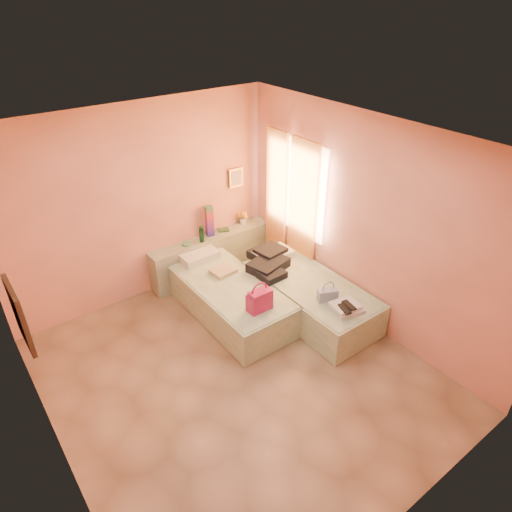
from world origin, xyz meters
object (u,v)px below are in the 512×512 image
(green_book, at_px, (223,230))
(flower_vase, at_px, (243,217))
(headboard_ledge, at_px, (212,255))
(towel_stack, at_px, (347,308))
(water_bottle, at_px, (202,234))
(magenta_handbag, at_px, (259,300))
(bed_left, at_px, (230,298))
(bed_right, at_px, (309,298))
(blue_handbag, at_px, (328,295))

(green_book, xyz_separation_m, flower_vase, (0.39, 0.02, 0.11))
(headboard_ledge, relative_size, green_book, 11.97)
(flower_vase, distance_m, towel_stack, 2.52)
(headboard_ledge, distance_m, water_bottle, 0.49)
(water_bottle, relative_size, magenta_handbag, 0.81)
(bed_left, relative_size, bed_right, 1.00)
(bed_right, relative_size, towel_stack, 5.71)
(bed_right, xyz_separation_m, green_book, (-0.26, 1.75, 0.41))
(flower_vase, distance_m, blue_handbag, 2.21)
(headboard_ledge, height_order, blue_handbag, blue_handbag)
(flower_vase, xyz_separation_m, towel_stack, (-0.18, -2.50, -0.22))
(bed_left, relative_size, towel_stack, 5.71)
(bed_right, bearing_deg, magenta_handbag, -176.99)
(bed_right, xyz_separation_m, blue_handbag, (-0.09, -0.43, 0.33))
(towel_stack, bearing_deg, bed_left, 121.62)
(flower_vase, relative_size, magenta_handbag, 0.80)
(headboard_ledge, distance_m, towel_stack, 2.49)
(headboard_ledge, bearing_deg, magenta_handbag, -102.43)
(bed_right, relative_size, blue_handbag, 7.88)
(water_bottle, bearing_deg, headboard_ledge, 14.83)
(water_bottle, distance_m, towel_stack, 2.48)
(water_bottle, height_order, flower_vase, water_bottle)
(bed_left, distance_m, magenta_handbag, 0.80)
(blue_handbag, bearing_deg, flower_vase, 108.74)
(bed_left, height_order, towel_stack, towel_stack)
(bed_left, distance_m, blue_handbag, 1.39)
(green_book, bearing_deg, headboard_ledge, -147.92)
(bed_right, relative_size, flower_vase, 8.11)
(bed_right, height_order, green_book, green_book)
(headboard_ledge, bearing_deg, water_bottle, -165.17)
(green_book, relative_size, towel_stack, 0.49)
(headboard_ledge, xyz_separation_m, magenta_handbag, (-0.38, -1.74, 0.32))
(flower_vase, bearing_deg, headboard_ledge, -174.16)
(magenta_handbag, relative_size, towel_stack, 0.88)
(headboard_ledge, relative_size, blue_handbag, 8.08)
(headboard_ledge, relative_size, bed_left, 1.02)
(bed_right, height_order, flower_vase, flower_vase)
(bed_right, xyz_separation_m, flower_vase, (0.13, 1.77, 0.52))
(towel_stack, bearing_deg, bed_right, 86.20)
(water_bottle, xyz_separation_m, towel_stack, (0.67, -2.38, -0.22))
(green_book, bearing_deg, magenta_handbag, -88.72)
(magenta_handbag, bearing_deg, bed_left, 89.67)
(magenta_handbag, bearing_deg, headboard_ledge, 78.02)
(headboard_ledge, relative_size, water_bottle, 8.21)
(green_book, bearing_deg, water_bottle, -146.26)
(water_bottle, xyz_separation_m, green_book, (0.46, 0.10, -0.11))
(bed_left, height_order, blue_handbag, blue_handbag)
(water_bottle, bearing_deg, magenta_handbag, -96.47)
(magenta_handbag, relative_size, blue_handbag, 1.21)
(headboard_ledge, height_order, bed_left, headboard_ledge)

